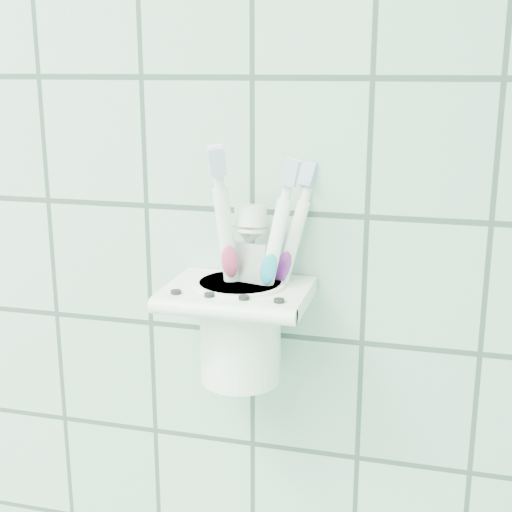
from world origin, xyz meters
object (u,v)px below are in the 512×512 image
Objects in this scene: toothbrush_pink at (242,256)px; toothbrush_blue at (255,270)px; cup at (240,327)px; toothbrush_orange at (246,269)px; toothpaste_tube at (243,280)px; holder_bracket at (238,295)px.

toothbrush_pink is 1.07× the size of toothbrush_blue.
cup is 0.48× the size of toothbrush_blue.
toothbrush_pink is at bearing 98.95° from cup.
cup is 0.47× the size of toothbrush_orange.
holder_bracket is at bearing 171.70° from toothpaste_tube.
toothbrush_blue is (0.02, -0.01, 0.06)m from cup.
toothbrush_pink is (-0.00, 0.01, 0.06)m from cup.
toothbrush_orange reaches higher than holder_bracket.
toothbrush_orange is (0.01, -0.02, -0.01)m from toothbrush_pink.
toothbrush_pink reaches higher than toothbrush_orange.
toothpaste_tube is at bearing -23.21° from holder_bracket.
holder_bracket and cup have the same top height.
toothbrush_blue is at bearing -32.85° from cup.
toothpaste_tube is (0.01, -0.00, 0.01)m from holder_bracket.
holder_bracket is 0.03m from toothbrush_blue.
cup is 0.06m from toothbrush_blue.
toothbrush_blue is 0.02m from toothpaste_tube.
toothbrush_pink is 1.05× the size of toothbrush_orange.
toothbrush_orange is 0.01m from toothpaste_tube.
cup is at bearing 165.77° from toothbrush_blue.
toothbrush_blue is at bearing -21.24° from holder_bracket.
holder_bracket is at bearing -109.60° from toothbrush_pink.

